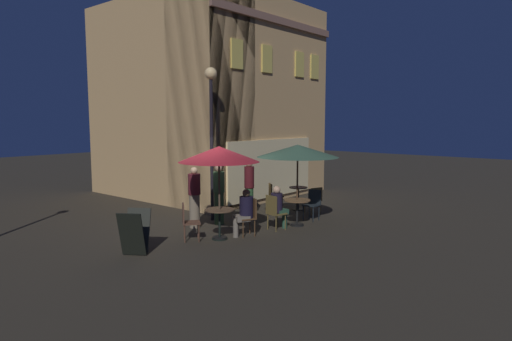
{
  "coord_description": "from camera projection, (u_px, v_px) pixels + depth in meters",
  "views": [
    {
      "loc": [
        -8.12,
        -8.59,
        3.01
      ],
      "look_at": [
        1.31,
        -0.66,
        1.6
      ],
      "focal_mm": 31.08,
      "sensor_mm": 36.0,
      "label": 1
    }
  ],
  "objects": [
    {
      "name": "patron_standing_4",
      "position": [
        219.0,
        194.0,
        12.74
      ],
      "size": [
        0.32,
        0.32,
        1.73
      ],
      "rotation": [
        0.0,
        0.0,
        1.18
      ],
      "color": "#33502B",
      "rests_on": "ground"
    },
    {
      "name": "cafe_table_1",
      "position": [
        297.0,
        206.0,
        12.61
      ],
      "size": [
        0.76,
        0.76,
        0.75
      ],
      "color": "black",
      "rests_on": "ground"
    },
    {
      "name": "cafe_building",
      "position": [
        209.0,
        101.0,
        16.83
      ],
      "size": [
        6.77,
        7.3,
        7.45
      ],
      "color": "tan",
      "rests_on": "ground"
    },
    {
      "name": "street_lamp_near_corner",
      "position": [
        211.0,
        111.0,
        12.99
      ],
      "size": [
        0.36,
        0.36,
        4.53
      ],
      "color": "black",
      "rests_on": "ground"
    },
    {
      "name": "cafe_chair_0",
      "position": [
        187.0,
        219.0,
        11.01
      ],
      "size": [
        0.61,
        0.61,
        0.94
      ],
      "rotation": [
        0.0,
        0.0,
        -0.67
      ],
      "color": "#523325",
      "rests_on": "ground"
    },
    {
      "name": "patron_seated_1",
      "position": [
        278.0,
        205.0,
        12.14
      ],
      "size": [
        0.53,
        0.38,
        1.22
      ],
      "rotation": [
        0.0,
        0.0,
        -0.19
      ],
      "color": "#294D37",
      "rests_on": "ground"
    },
    {
      "name": "cafe_chair_2",
      "position": [
        274.0,
        210.0,
        12.05
      ],
      "size": [
        0.5,
        0.5,
        0.97
      ],
      "rotation": [
        0.0,
        0.0,
        -0.19
      ],
      "color": "brown",
      "rests_on": "ground"
    },
    {
      "name": "ground_plane",
      "position": [
        206.0,
        231.0,
        12.01
      ],
      "size": [
        60.0,
        60.0,
        0.0
      ],
      "primitive_type": "plane",
      "color": "#2E2920"
    },
    {
      "name": "cafe_chair_3",
      "position": [
        313.0,
        202.0,
        13.29
      ],
      "size": [
        0.44,
        0.44,
        0.92
      ],
      "rotation": [
        0.0,
        0.0,
        -3.1
      ],
      "color": "black",
      "rests_on": "ground"
    },
    {
      "name": "patio_umbrella_0",
      "position": [
        219.0,
        155.0,
        10.99
      ],
      "size": [
        2.03,
        2.03,
        2.36
      ],
      "color": "black",
      "rests_on": "ground"
    },
    {
      "name": "menu_sandwich_board",
      "position": [
        135.0,
        232.0,
        9.85
      ],
      "size": [
        0.87,
        0.83,
        1.0
      ],
      "rotation": [
        0.0,
        0.0,
        0.58
      ],
      "color": "#262721",
      "rests_on": "ground"
    },
    {
      "name": "patron_seated_0",
      "position": [
        245.0,
        210.0,
        11.43
      ],
      "size": [
        0.55,
        0.48,
        1.24
      ],
      "rotation": [
        0.0,
        0.0,
        2.69
      ],
      "color": "#73685A",
      "rests_on": "ground"
    },
    {
      "name": "cafe_table_2",
      "position": [
        298.0,
        195.0,
        14.85
      ],
      "size": [
        0.61,
        0.61,
        0.77
      ],
      "color": "black",
      "rests_on": "ground"
    },
    {
      "name": "cafe_chair_1",
      "position": [
        250.0,
        214.0,
        11.5
      ],
      "size": [
        0.54,
        0.54,
        0.98
      ],
      "rotation": [
        0.0,
        0.0,
        2.69
      ],
      "color": "#4D321C",
      "rests_on": "ground"
    },
    {
      "name": "cafe_table_0",
      "position": [
        220.0,
        217.0,
        11.16
      ],
      "size": [
        0.75,
        0.75,
        0.77
      ],
      "color": "black",
      "rests_on": "ground"
    },
    {
      "name": "cafe_chair_4",
      "position": [
        274.0,
        194.0,
        14.71
      ],
      "size": [
        0.61,
        0.61,
        0.91
      ],
      "rotation": [
        0.0,
        0.0,
        -0.71
      ],
      "color": "brown",
      "rests_on": "ground"
    },
    {
      "name": "patron_standing_2",
      "position": [
        194.0,
        197.0,
        12.35
      ],
      "size": [
        0.34,
        0.34,
        1.7
      ],
      "rotation": [
        0.0,
        0.0,
        5.1
      ],
      "color": "#7C6D57",
      "rests_on": "ground"
    },
    {
      "name": "patron_standing_3",
      "position": [
        249.0,
        188.0,
        13.59
      ],
      "size": [
        0.3,
        0.3,
        1.81
      ],
      "rotation": [
        0.0,
        0.0,
        1.67
      ],
      "color": "#2B502B",
      "rests_on": "ground"
    },
    {
      "name": "cafe_chair_5",
      "position": [
        314.0,
        198.0,
        14.1
      ],
      "size": [
        0.56,
        0.56,
        0.88
      ],
      "rotation": [
        0.0,
        0.0,
        1.23
      ],
      "color": "brown",
      "rests_on": "ground"
    },
    {
      "name": "patio_umbrella_1",
      "position": [
        298.0,
        151.0,
        12.43
      ],
      "size": [
        2.3,
        2.3,
        2.32
      ],
      "color": "black",
      "rests_on": "ground"
    }
  ]
}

